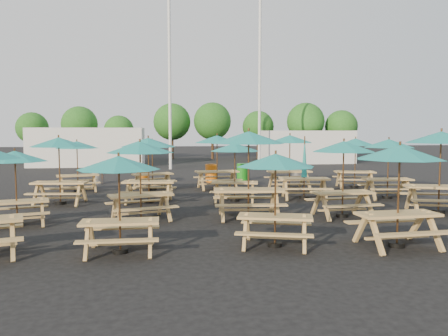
{
  "coord_description": "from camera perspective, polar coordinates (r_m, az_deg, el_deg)",
  "views": [
    {
      "loc": [
        -2.2,
        -15.45,
        2.54
      ],
      "look_at": [
        0.0,
        1.5,
        1.1
      ],
      "focal_mm": 35.0,
      "sensor_mm": 36.0,
      "label": 1
    }
  ],
  "objects": [
    {
      "name": "picnic_unit_10",
      "position": [
        15.75,
        1.42,
        2.24
      ],
      "size": [
        2.12,
        2.12,
        2.14
      ],
      "rotation": [
        0.0,
        0.0,
        -0.21
      ],
      "color": "tan",
      "rests_on": "ground"
    },
    {
      "name": "waste_bin_0",
      "position": [
        22.03,
        -16.12,
        -0.84
      ],
      "size": [
        0.55,
        0.55,
        0.88
      ],
      "primitive_type": "cylinder",
      "color": "gray",
      "rests_on": "ground"
    },
    {
      "name": "picnic_unit_17",
      "position": [
        14.97,
        26.49,
        2.99
      ],
      "size": [
        2.65,
        2.65,
        2.56
      ],
      "rotation": [
        0.0,
        0.0,
        -0.29
      ],
      "color": "tan",
      "rests_on": "ground"
    },
    {
      "name": "tree_4",
      "position": [
        39.93,
        -1.52,
        6.13
      ],
      "size": [
        3.41,
        3.41,
        5.17
      ],
      "color": "#382314",
      "rests_on": "ground"
    },
    {
      "name": "picnic_unit_12",
      "position": [
        10.18,
        21.96,
        1.1
      ],
      "size": [
        2.01,
        2.01,
        2.26
      ],
      "rotation": [
        0.0,
        0.0,
        0.07
      ],
      "color": "tan",
      "rests_on": "ground"
    },
    {
      "name": "event_tent_0",
      "position": [
        33.96,
        -17.25,
        2.67
      ],
      "size": [
        8.0,
        4.0,
        2.8
      ],
      "primitive_type": "cube",
      "color": "silver",
      "rests_on": "ground"
    },
    {
      "name": "picnic_unit_7",
      "position": [
        19.0,
        -9.36,
        2.72
      ],
      "size": [
        2.3,
        2.3,
        2.18
      ],
      "rotation": [
        0.0,
        0.0,
        0.33
      ],
      "color": "tan",
      "rests_on": "ground"
    },
    {
      "name": "picnic_unit_2",
      "position": [
        16.13,
        -20.77,
        2.65
      ],
      "size": [
        2.14,
        2.14,
        2.36
      ],
      "rotation": [
        0.0,
        0.0,
        -0.09
      ],
      "color": "tan",
      "rests_on": "ground"
    },
    {
      "name": "tree_2",
      "position": [
        39.32,
        -13.57,
        4.8
      ],
      "size": [
        2.59,
        2.59,
        3.93
      ],
      "color": "#382314",
      "rests_on": "ground"
    },
    {
      "name": "waste_bin_2",
      "position": [
        21.85,
        -1.58,
        -0.7
      ],
      "size": [
        0.55,
        0.55,
        0.88
      ],
      "primitive_type": "cylinder",
      "color": "#D65F0C",
      "rests_on": "ground"
    },
    {
      "name": "picnic_unit_8",
      "position": [
        9.56,
        6.75,
        0.21
      ],
      "size": [
        2.15,
        2.15,
        2.07
      ],
      "rotation": [
        0.0,
        0.0,
        -0.29
      ],
      "color": "tan",
      "rests_on": "ground"
    },
    {
      "name": "tree_1",
      "position": [
        40.07,
        -18.34,
        5.44
      ],
      "size": [
        3.11,
        3.11,
        4.72
      ],
      "color": "#382314",
      "rests_on": "ground"
    },
    {
      "name": "tree_3",
      "position": [
        40.17,
        -6.8,
        6.01
      ],
      "size": [
        3.36,
        3.36,
        5.09
      ],
      "color": "#382314",
      "rests_on": "ground"
    },
    {
      "name": "picnic_unit_11",
      "position": [
        19.18,
        -0.91,
        3.33
      ],
      "size": [
        2.2,
        2.2,
        2.38
      ],
      "rotation": [
        0.0,
        0.0,
        0.11
      ],
      "color": "tan",
      "rests_on": "ground"
    },
    {
      "name": "picnic_unit_3",
      "position": [
        19.29,
        -18.66,
        2.49
      ],
      "size": [
        2.21,
        2.21,
        2.15
      ],
      "rotation": [
        0.0,
        0.0,
        0.27
      ],
      "color": "tan",
      "rests_on": "ground"
    },
    {
      "name": "picnic_unit_1",
      "position": [
        12.85,
        -25.63,
        0.82
      ],
      "size": [
        2.11,
        2.11,
        2.04
      ],
      "rotation": [
        0.0,
        0.0,
        0.29
      ],
      "color": "tan",
      "rests_on": "ground"
    },
    {
      "name": "picnic_unit_6",
      "position": [
        15.65,
        -9.86,
        2.76
      ],
      "size": [
        2.15,
        2.15,
        2.33
      ],
      "rotation": [
        0.0,
        0.0,
        -0.12
      ],
      "color": "tan",
      "rests_on": "ground"
    },
    {
      "name": "tree_7",
      "position": [
        41.51,
        15.07,
        5.27
      ],
      "size": [
        2.95,
        2.95,
        4.48
      ],
      "color": "#382314",
      "rests_on": "ground"
    },
    {
      "name": "waste_bin_1",
      "position": [
        21.85,
        -10.64,
        -0.78
      ],
      "size": [
        0.55,
        0.55,
        0.88
      ],
      "primitive_type": "cylinder",
      "color": "#D65F0C",
      "rests_on": "ground"
    },
    {
      "name": "picnic_unit_13",
      "position": [
        13.3,
        15.36,
        2.09
      ],
      "size": [
        2.05,
        2.05,
        2.27
      ],
      "rotation": [
        0.0,
        0.0,
        0.09
      ],
      "color": "tan",
      "rests_on": "ground"
    },
    {
      "name": "mast_1",
      "position": [
        32.34,
        4.68,
        10.94
      ],
      "size": [
        0.2,
        0.2,
        12.0
      ],
      "primitive_type": "cylinder",
      "color": "silver",
      "rests_on": "ground"
    },
    {
      "name": "picnic_unit_4",
      "position": [
        9.24,
        -13.58,
        -0.15
      ],
      "size": [
        1.73,
        1.73,
        2.05
      ],
      "rotation": [
        0.0,
        0.0,
        0.01
      ],
      "color": "tan",
      "rests_on": "ground"
    },
    {
      "name": "picnic_unit_15",
      "position": [
        19.35,
        8.6,
        3.32
      ],
      "size": [
        2.11,
        2.11,
        2.4
      ],
      "rotation": [
        0.0,
        0.0,
        0.06
      ],
      "color": "tan",
      "rests_on": "ground"
    },
    {
      "name": "mast_0",
      "position": [
        29.65,
        -7.11,
        11.48
      ],
      "size": [
        0.2,
        0.2,
        12.0
      ],
      "primitive_type": "cylinder",
      "color": "silver",
      "rests_on": "ground"
    },
    {
      "name": "event_tent_1",
      "position": [
        36.24,
        10.61,
        2.77
      ],
      "size": [
        7.0,
        4.0,
        2.6
      ],
      "primitive_type": "cube",
      "color": "silver",
      "rests_on": "ground"
    },
    {
      "name": "tree_6",
      "position": [
        40.32,
        10.62,
        5.99
      ],
      "size": [
        3.38,
        3.38,
        5.13
      ],
      "color": "#382314",
      "rests_on": "ground"
    },
    {
      "name": "tree_0",
      "position": [
        42.39,
        -23.76,
        4.8
      ],
      "size": [
        2.8,
        2.8,
        4.24
      ],
      "color": "#382314",
      "rests_on": "ground"
    },
    {
      "name": "ground",
      "position": [
        15.81,
        0.7,
        -4.43
      ],
      "size": [
        120.0,
        120.0,
        0.0
      ],
      "primitive_type": "plane",
      "color": "black",
      "rests_on": "ground"
    },
    {
      "name": "waste_bin_5",
      "position": [
        22.98,
        9.53,
        -0.49
      ],
      "size": [
        0.55,
        0.55,
        0.88
      ],
      "primitive_type": "cylinder",
      "color": "gray",
      "rests_on": "ground"
    },
    {
      "name": "picnic_unit_5",
      "position": [
        12.55,
        -10.91,
        2.01
      ],
      "size": [
        2.36,
        2.36,
        2.27
      ],
      "rotation": [
        0.0,
        0.0,
        0.29
      ],
      "color": "tan",
      "rests_on": "ground"
    },
    {
      "name": "picnic_unit_14",
      "position": [
        16.67,
        10.44,
        -0.66
      ],
      "size": [
        2.06,
        1.86,
        2.36
      ],
      "rotation": [
        0.0,
        0.0,
        -0.14
      ],
      "color": "tan",
      "rests_on": "ground"
    },
    {
      "name": "picnic_unit_9",
      "position": [
        12.67,
        3.24,
        3.26
      ],
      "size": [
        2.29,
        2.29,
        2.56
      ],
      "rotation": [
        0.0,
        0.0,
        -0.07
      ],
      "color": "tan",
      "rests_on": "ground"
    },
    {
      "name": "picnic_unit_18",
      "position": [
        17.52,
        20.71,
        2.55
      ],
      "size": [
        2.03,
        2.03,
        2.27
      ],
      "rotation": [
        0.0,
        0.0,
        -0.07
      ],
      "color": "tan",
      "rests_on": "ground"
    },
    {
      "name": "waste_bin_3",
      "position": [
        22.04,
        -1.73,
        -0.65
      ],
      "size": [
        0.55,
        0.55,
        0.88
      ],
      "primitive_type": "cylinder",
      "color": "#D65F0C",
      "rests_on": "ground"
    },
    {
      "name": "tree_5",
      "position": [
        41.0,
        4.47,
        5.4
      ],
      "size": [
        2.94,
        2.94,
        4.45
      ],
      "color": "#382314",
      "rests_on": "ground"
    },
    {
      "name": "waste_bin_4",
      "position": [
        22.52,
        2.39,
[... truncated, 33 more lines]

